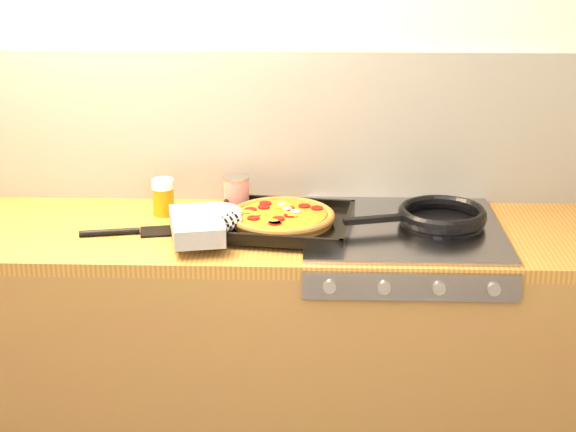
{
  "coord_description": "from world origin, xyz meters",
  "views": [
    {
      "loc": [
        0.19,
        -1.44,
        1.85
      ],
      "look_at": [
        0.1,
        1.08,
        0.95
      ],
      "focal_mm": 55.0,
      "sensor_mm": 36.0,
      "label": 1
    }
  ],
  "objects_px": {
    "frying_pan": "(440,217)",
    "juice_glass": "(163,197)",
    "tomato_can": "(237,194)",
    "pizza_on_tray": "(259,219)"
  },
  "relations": [
    {
      "from": "frying_pan",
      "to": "juice_glass",
      "type": "bearing_deg",
      "value": 173.18
    },
    {
      "from": "tomato_can",
      "to": "pizza_on_tray",
      "type": "bearing_deg",
      "value": -66.85
    },
    {
      "from": "juice_glass",
      "to": "pizza_on_tray",
      "type": "bearing_deg",
      "value": -26.6
    },
    {
      "from": "frying_pan",
      "to": "juice_glass",
      "type": "relative_size",
      "value": 4.0
    },
    {
      "from": "frying_pan",
      "to": "juice_glass",
      "type": "xyz_separation_m",
      "value": [
        -0.87,
        0.1,
        0.02
      ]
    },
    {
      "from": "pizza_on_tray",
      "to": "frying_pan",
      "type": "height_order",
      "value": "pizza_on_tray"
    },
    {
      "from": "pizza_on_tray",
      "to": "tomato_can",
      "type": "height_order",
      "value": "tomato_can"
    },
    {
      "from": "pizza_on_tray",
      "to": "tomato_can",
      "type": "bearing_deg",
      "value": 113.15
    },
    {
      "from": "tomato_can",
      "to": "juice_glass",
      "type": "xyz_separation_m",
      "value": [
        -0.23,
        -0.04,
        0.0
      ]
    },
    {
      "from": "pizza_on_tray",
      "to": "tomato_can",
      "type": "relative_size",
      "value": 4.85
    }
  ]
}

